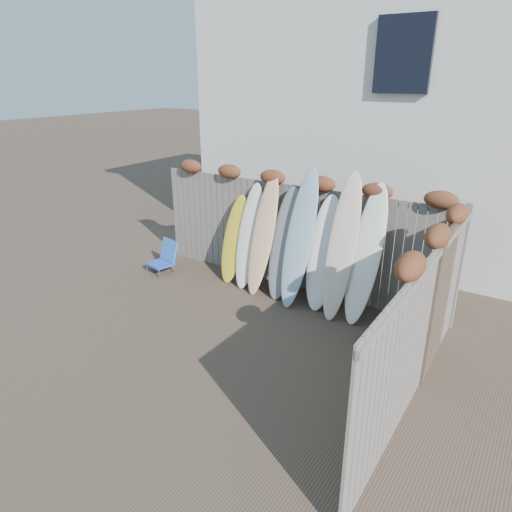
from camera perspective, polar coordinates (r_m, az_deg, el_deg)
The scene contains 15 objects.
ground at distance 7.33m, azimuth -5.28°, elevation -10.20°, with size 80.00×80.00×0.00m, color #493A2D.
back_fence at distance 8.61m, azimuth 4.73°, elevation 3.50°, with size 6.05×0.28×2.24m.
right_fence at distance 5.82m, azimuth 20.00°, elevation -7.58°, with size 0.28×4.40×2.24m.
house at distance 11.84m, azimuth 17.25°, elevation 17.56°, with size 8.50×5.50×6.33m.
beach_chair at distance 9.77m, azimuth -11.36°, elevation -0.13°, with size 0.59×0.62×0.66m.
wooden_crate at distance 6.67m, azimuth 17.00°, elevation -11.35°, with size 0.56×0.47×0.66m, color brown.
lattice_panel at distance 6.78m, azimuth 22.15°, elevation -4.82°, with size 0.06×1.36×2.04m, color brown.
surfboard_0 at distance 8.99m, azimuth -2.74°, elevation 2.11°, with size 0.52×0.07×1.77m, color yellow.
surfboard_1 at distance 8.73m, azimuth -0.87°, elevation 2.47°, with size 0.48×0.07×2.06m, color silver.
surfboard_2 at distance 8.45m, azimuth 0.88°, elevation 2.67°, with size 0.46×0.07×2.31m, color #F1A07E.
surfboard_3 at distance 8.30m, azimuth 3.56°, elevation 1.54°, with size 0.53×0.07×2.10m, color slate.
surfboard_4 at distance 8.01m, azimuth 5.45°, elevation 2.20°, with size 0.52×0.07×2.51m, color #88ACC1.
surfboard_5 at distance 7.99m, azimuth 8.42°, elevation 0.37°, with size 0.55×0.07×2.05m, color white.
surfboard_6 at distance 7.69m, azimuth 10.68°, elevation 1.14°, with size 0.49×0.07×2.53m, color beige.
surfboard_7 at distance 7.63m, azimuth 13.57°, elevation 0.14°, with size 0.52×0.07×2.37m, color white.
Camera 1 is at (3.98, -4.80, 3.85)m, focal length 32.00 mm.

